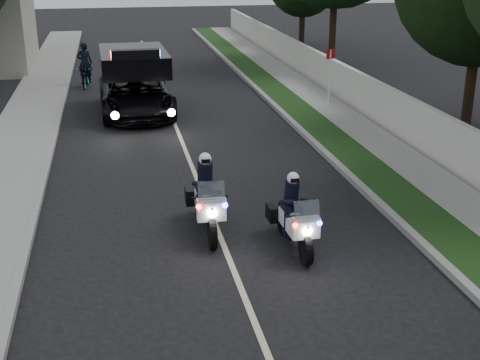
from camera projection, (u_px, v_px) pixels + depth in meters
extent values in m
plane|color=black|center=(258.00, 330.00, 10.75)|extent=(120.00, 120.00, 0.00)
cube|color=gray|center=(313.00, 142.00, 20.69)|extent=(0.20, 60.00, 0.15)
cube|color=#193814|center=(334.00, 141.00, 20.82)|extent=(1.20, 60.00, 0.16)
cube|color=gray|center=(372.00, 139.00, 21.06)|extent=(1.40, 60.00, 0.16)
cube|color=beige|center=(403.00, 117.00, 21.02)|extent=(0.22, 60.00, 1.50)
cube|color=gray|center=(49.00, 158.00, 19.18)|extent=(0.20, 60.00, 0.15)
cube|color=gray|center=(10.00, 160.00, 18.98)|extent=(2.00, 60.00, 0.16)
cube|color=#BFB78C|center=(186.00, 152.00, 19.96)|extent=(0.12, 50.00, 0.01)
imported|color=black|center=(137.00, 113.00, 24.54)|extent=(2.75, 5.70, 2.74)
imported|color=black|center=(87.00, 87.00, 29.07)|extent=(0.77, 1.80, 0.92)
imported|color=black|center=(87.00, 87.00, 29.07)|extent=(0.66, 0.46, 1.79)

